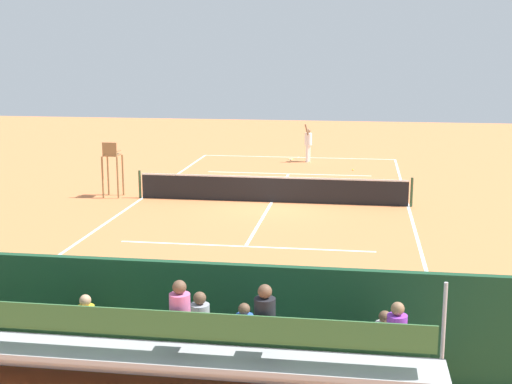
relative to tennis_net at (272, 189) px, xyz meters
name	(u,v)px	position (x,y,z in m)	size (l,w,h in m)	color
ground_plane	(272,202)	(0.00, 0.00, -0.50)	(60.00, 60.00, 0.00)	#D17542
court_line_markings	(272,202)	(0.00, -0.04, -0.50)	(10.10, 22.20, 0.01)	white
tennis_net	(272,189)	(0.00, 0.00, 0.00)	(10.30, 0.10, 1.07)	black
backdrop_wall	(173,315)	(0.00, 14.00, 0.50)	(18.00, 0.16, 2.00)	#194228
bleacher_stand	(155,349)	(-0.08, 15.36, 0.46)	(9.06, 2.40, 2.48)	#B2B2B7
umpire_chair	(112,163)	(6.20, -0.04, 0.81)	(0.67, 0.67, 2.14)	olive
courtside_bench	(349,333)	(-3.12, 13.27, 0.06)	(1.80, 0.40, 0.93)	#33383D
equipment_bag	(244,348)	(-1.19, 13.40, -0.32)	(0.90, 0.36, 0.36)	#334C8C
tennis_player	(308,142)	(-0.61, -9.64, 0.51)	(0.46, 0.56, 1.93)	white
tennis_racket	(291,159)	(0.31, -10.23, -0.49)	(0.33, 0.57, 0.03)	black
tennis_ball_near	(353,170)	(-2.89, -7.37, -0.47)	(0.07, 0.07, 0.07)	#CCDB33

